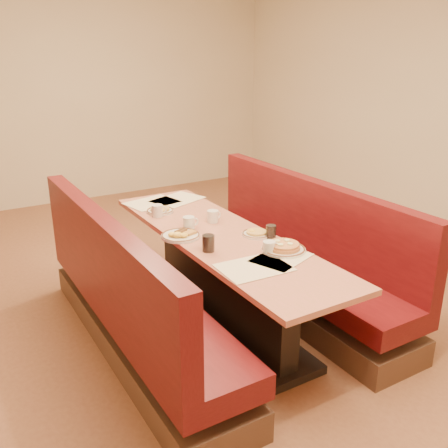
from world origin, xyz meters
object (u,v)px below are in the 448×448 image
coffee_mug_c (213,216)px  soda_tumbler_near (208,243)px  coffee_mug_d (158,210)px  booth_left (131,305)px  pancake_plate (283,248)px  coffee_mug_a (269,247)px  coffee_mug_b (189,223)px  soda_tumbler_mid (271,232)px  booth_right (295,262)px  diner_table (221,280)px  eggs_plate (181,235)px

coffee_mug_c → soda_tumbler_near: 0.61m
coffee_mug_d → booth_left: bearing=-118.9°
pancake_plate → coffee_mug_a: coffee_mug_a is taller
coffee_mug_c → soda_tumbler_near: size_ratio=1.09×
coffee_mug_b → soda_tumbler_mid: soda_tumbler_mid is taller
pancake_plate → booth_right: bearing=43.4°
coffee_mug_c → soda_tumbler_mid: bearing=-80.3°
pancake_plate → coffee_mug_c: (-0.11, 0.77, 0.03)m
diner_table → booth_left: booth_left is taller
booth_left → soda_tumbler_mid: size_ratio=24.74×
soda_tumbler_near → booth_right: bearing=13.4°
coffee_mug_b → soda_tumbler_near: size_ratio=1.09×
pancake_plate → soda_tumbler_mid: (0.07, 0.24, 0.03)m
booth_left → eggs_plate: size_ratio=8.67×
coffee_mug_a → soda_tumbler_mid: soda_tumbler_mid is taller
coffee_mug_c → eggs_plate: bearing=-164.6°
coffee_mug_b → coffee_mug_c: (0.24, 0.04, -0.00)m
diner_table → booth_left: (-0.73, 0.00, -0.01)m
coffee_mug_b → coffee_mug_d: 0.41m
eggs_plate → booth_right: bearing=-6.0°
eggs_plate → booth_left: bearing=-166.8°
booth_left → coffee_mug_b: size_ratio=19.50×
diner_table → coffee_mug_c: size_ratio=19.66×
soda_tumbler_mid → diner_table: bearing=138.1°
booth_right → pancake_plate: booth_right is taller
pancake_plate → coffee_mug_b: coffee_mug_b is taller
coffee_mug_a → booth_right: bearing=46.8°
coffee_mug_a → coffee_mug_c: size_ratio=0.93×
soda_tumbler_near → eggs_plate: bearing=98.0°
booth_right → soda_tumbler_mid: 0.68m
diner_table → booth_left: 0.73m
diner_table → eggs_plate: 0.49m
coffee_mug_a → coffee_mug_b: coffee_mug_b is taller
soda_tumbler_near → coffee_mug_c: bearing=57.2°
coffee_mug_c → soda_tumbler_near: soda_tumbler_near is taller
coffee_mug_b → pancake_plate: bearing=-61.7°
diner_table → pancake_plate: (0.21, -0.49, 0.40)m
booth_right → soda_tumbler_near: booth_right is taller
diner_table → coffee_mug_d: 0.80m
booth_left → soda_tumbler_mid: 1.13m
booth_left → pancake_plate: (0.94, -0.49, 0.41)m
booth_left → coffee_mug_d: (0.51, 0.64, 0.44)m
coffee_mug_d → soda_tumbler_mid: 1.02m
diner_table → coffee_mug_d: coffee_mug_d is taller
diner_table → coffee_mug_b: bearing=120.9°
diner_table → booth_right: 0.73m
booth_left → diner_table: bearing=0.0°
eggs_plate → coffee_mug_c: coffee_mug_c is taller
booth_right → pancake_plate: bearing=-136.6°
booth_right → coffee_mug_c: bearing=156.3°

